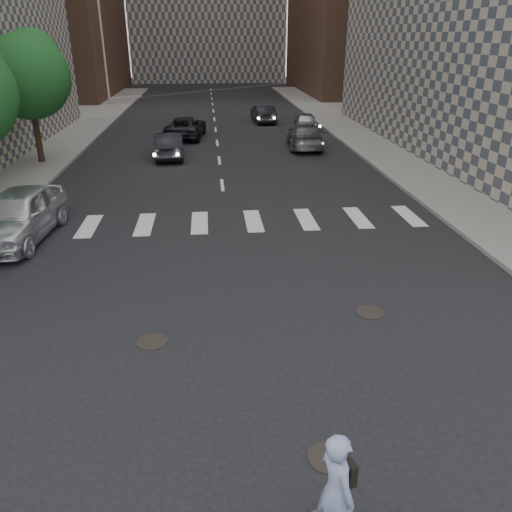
{
  "coord_description": "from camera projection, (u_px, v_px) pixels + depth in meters",
  "views": [
    {
      "loc": [
        -0.56,
        -8.5,
        6.34
      ],
      "look_at": [
        0.51,
        2.83,
        1.3
      ],
      "focal_mm": 35.0,
      "sensor_mm": 36.0,
      "label": 1
    }
  ],
  "objects": [
    {
      "name": "traffic_car_c",
      "position": [
        186.0,
        127.0,
        33.56
      ],
      "size": [
        2.89,
        5.25,
        1.39
      ],
      "primitive_type": "imported",
      "rotation": [
        0.0,
        0.0,
        3.02
      ],
      "color": "black",
      "rests_on": "ground"
    },
    {
      "name": "skateboarder",
      "position": [
        336.0,
        491.0,
        6.38
      ],
      "size": [
        0.62,
        0.99,
        1.91
      ],
      "rotation": [
        0.0,
        0.0,
        0.32
      ],
      "color": "brown",
      "rests_on": "ground"
    },
    {
      "name": "manhole_b",
      "position": [
        152.0,
        341.0,
        11.26
      ],
      "size": [
        0.7,
        0.7,
        0.02
      ],
      "primitive_type": "cylinder",
      "color": "black",
      "rests_on": "ground"
    },
    {
      "name": "traffic_car_d",
      "position": [
        305.0,
        121.0,
        36.13
      ],
      "size": [
        2.0,
        4.02,
        1.32
      ],
      "primitive_type": "imported",
      "rotation": [
        0.0,
        0.0,
        3.02
      ],
      "color": "#A9ABB1",
      "rests_on": "ground"
    },
    {
      "name": "traffic_car_b",
      "position": [
        305.0,
        136.0,
        30.54
      ],
      "size": [
        2.46,
        5.19,
        1.46
      ],
      "primitive_type": "imported",
      "rotation": [
        0.0,
        0.0,
        3.06
      ],
      "color": "#55565C",
      "rests_on": "ground"
    },
    {
      "name": "traffic_car_e",
      "position": [
        263.0,
        114.0,
        39.54
      ],
      "size": [
        1.72,
        4.23,
        1.37
      ],
      "primitive_type": "imported",
      "rotation": [
        0.0,
        0.0,
        3.21
      ],
      "color": "black",
      "rests_on": "ground"
    },
    {
      "name": "ground",
      "position": [
        244.0,
        369.0,
        10.35
      ],
      "size": [
        160.0,
        160.0,
        0.0
      ],
      "primitive_type": "plane",
      "color": "black",
      "rests_on": "ground"
    },
    {
      "name": "silver_sedan",
      "position": [
        18.0,
        215.0,
        16.66
      ],
      "size": [
        2.42,
        5.14,
        1.7
      ],
      "primitive_type": "imported",
      "rotation": [
        0.0,
        0.0,
        -0.08
      ],
      "color": "silver",
      "rests_on": "ground"
    },
    {
      "name": "manhole_c",
      "position": [
        370.0,
        312.0,
        12.45
      ],
      "size": [
        0.7,
        0.7,
        0.02
      ],
      "primitive_type": "cylinder",
      "color": "black",
      "rests_on": "ground"
    },
    {
      "name": "manhole_a",
      "position": [
        328.0,
        457.0,
        8.17
      ],
      "size": [
        0.7,
        0.7,
        0.02
      ],
      "primitive_type": "cylinder",
      "color": "black",
      "rests_on": "ground"
    },
    {
      "name": "traffic_car_a",
      "position": [
        169.0,
        145.0,
        28.03
      ],
      "size": [
        1.84,
        4.38,
        1.41
      ],
      "primitive_type": "imported",
      "rotation": [
        0.0,
        0.0,
        3.22
      ],
      "color": "black",
      "rests_on": "ground"
    },
    {
      "name": "sidewalk_right",
      "position": [
        462.0,
        150.0,
        29.78
      ],
      "size": [
        13.0,
        80.0,
        0.15
      ],
      "primitive_type": "cube",
      "color": "gray",
      "rests_on": "ground"
    },
    {
      "name": "tree_c",
      "position": [
        28.0,
        72.0,
        25.07
      ],
      "size": [
        4.2,
        4.2,
        6.6
      ],
      "color": "#382619",
      "rests_on": "sidewalk_left"
    }
  ]
}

